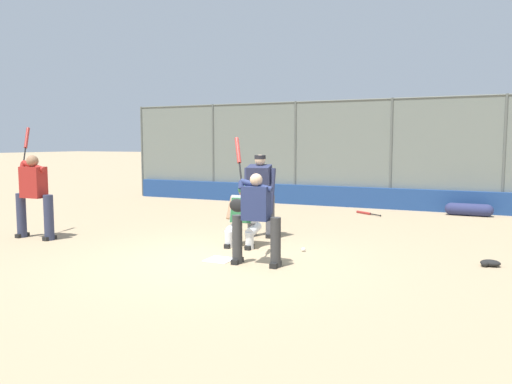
{
  "coord_description": "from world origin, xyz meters",
  "views": [
    {
      "loc": [
        -3.89,
        7.14,
        1.93
      ],
      "look_at": [
        -0.21,
        -1.0,
        1.05
      ],
      "focal_mm": 35.0,
      "sensor_mm": 36.0,
      "label": 1
    }
  ],
  "objects_px": {
    "batter_at_plate": "(256,216)",
    "batter_on_deck": "(34,193)",
    "spare_bat_near_backstop": "(365,213)",
    "catcher_behind_plate": "(242,214)",
    "equipment_bag_dugout_side": "(469,210)",
    "fielding_glove_on_dirt": "(490,263)",
    "baseball_loose": "(303,249)",
    "umpire_home": "(260,193)"
  },
  "relations": [
    {
      "from": "umpire_home",
      "to": "batter_on_deck",
      "type": "distance_m",
      "value": 4.56
    },
    {
      "from": "umpire_home",
      "to": "baseball_loose",
      "type": "bearing_deg",
      "value": 138.02
    },
    {
      "from": "spare_bat_near_backstop",
      "to": "fielding_glove_on_dirt",
      "type": "relative_size",
      "value": 2.57
    },
    {
      "from": "umpire_home",
      "to": "spare_bat_near_backstop",
      "type": "height_order",
      "value": "umpire_home"
    },
    {
      "from": "baseball_loose",
      "to": "batter_on_deck",
      "type": "bearing_deg",
      "value": 11.38
    },
    {
      "from": "catcher_behind_plate",
      "to": "batter_on_deck",
      "type": "relative_size",
      "value": 0.52
    },
    {
      "from": "catcher_behind_plate",
      "to": "equipment_bag_dugout_side",
      "type": "distance_m",
      "value": 7.12
    },
    {
      "from": "umpire_home",
      "to": "equipment_bag_dugout_side",
      "type": "distance_m",
      "value": 6.38
    },
    {
      "from": "catcher_behind_plate",
      "to": "fielding_glove_on_dirt",
      "type": "relative_size",
      "value": 3.97
    },
    {
      "from": "catcher_behind_plate",
      "to": "umpire_home",
      "type": "bearing_deg",
      "value": -90.03
    },
    {
      "from": "batter_at_plate",
      "to": "baseball_loose",
      "type": "xyz_separation_m",
      "value": [
        -0.37,
        -1.24,
        -0.76
      ]
    },
    {
      "from": "umpire_home",
      "to": "baseball_loose",
      "type": "distance_m",
      "value": 1.78
    },
    {
      "from": "batter_at_plate",
      "to": "batter_on_deck",
      "type": "height_order",
      "value": "batter_on_deck"
    },
    {
      "from": "batter_at_plate",
      "to": "umpire_home",
      "type": "height_order",
      "value": "batter_at_plate"
    },
    {
      "from": "baseball_loose",
      "to": "batter_at_plate",
      "type": "bearing_deg",
      "value": 73.32
    },
    {
      "from": "equipment_bag_dugout_side",
      "to": "baseball_loose",
      "type": "bearing_deg",
      "value": 66.61
    },
    {
      "from": "batter_on_deck",
      "to": "fielding_glove_on_dirt",
      "type": "bearing_deg",
      "value": -171.77
    },
    {
      "from": "batter_at_plate",
      "to": "umpire_home",
      "type": "xyz_separation_m",
      "value": [
        0.88,
        -2.16,
        0.12
      ]
    },
    {
      "from": "fielding_glove_on_dirt",
      "to": "umpire_home",
      "type": "bearing_deg",
      "value": -9.85
    },
    {
      "from": "catcher_behind_plate",
      "to": "baseball_loose",
      "type": "distance_m",
      "value": 1.31
    },
    {
      "from": "umpire_home",
      "to": "batter_on_deck",
      "type": "xyz_separation_m",
      "value": [
        4.1,
        2.0,
        0.01
      ]
    },
    {
      "from": "catcher_behind_plate",
      "to": "batter_on_deck",
      "type": "height_order",
      "value": "batter_on_deck"
    },
    {
      "from": "catcher_behind_plate",
      "to": "batter_on_deck",
      "type": "xyz_separation_m",
      "value": [
        4.17,
        1.01,
        0.31
      ]
    },
    {
      "from": "batter_on_deck",
      "to": "fielding_glove_on_dirt",
      "type": "height_order",
      "value": "batter_on_deck"
    },
    {
      "from": "batter_on_deck",
      "to": "baseball_loose",
      "type": "xyz_separation_m",
      "value": [
        -5.35,
        -1.08,
        -0.88
      ]
    },
    {
      "from": "baseball_loose",
      "to": "fielding_glove_on_dirt",
      "type": "bearing_deg",
      "value": -176.6
    },
    {
      "from": "spare_bat_near_backstop",
      "to": "fielding_glove_on_dirt",
      "type": "height_order",
      "value": "fielding_glove_on_dirt"
    },
    {
      "from": "batter_at_plate",
      "to": "catcher_behind_plate",
      "type": "xyz_separation_m",
      "value": [
        0.8,
        -1.18,
        -0.18
      ]
    },
    {
      "from": "umpire_home",
      "to": "batter_on_deck",
      "type": "height_order",
      "value": "batter_on_deck"
    },
    {
      "from": "batter_on_deck",
      "to": "equipment_bag_dugout_side",
      "type": "distance_m",
      "value": 10.64
    },
    {
      "from": "baseball_loose",
      "to": "equipment_bag_dugout_side",
      "type": "xyz_separation_m",
      "value": [
        -2.58,
        -5.97,
        0.13
      ]
    },
    {
      "from": "equipment_bag_dugout_side",
      "to": "fielding_glove_on_dirt",
      "type": "bearing_deg",
      "value": 94.3
    },
    {
      "from": "batter_at_plate",
      "to": "batter_on_deck",
      "type": "xyz_separation_m",
      "value": [
        4.98,
        -0.17,
        0.13
      ]
    },
    {
      "from": "fielding_glove_on_dirt",
      "to": "baseball_loose",
      "type": "xyz_separation_m",
      "value": [
        3.02,
        0.18,
        -0.02
      ]
    },
    {
      "from": "spare_bat_near_backstop",
      "to": "catcher_behind_plate",
      "type": "bearing_deg",
      "value": 110.72
    },
    {
      "from": "catcher_behind_plate",
      "to": "equipment_bag_dugout_side",
      "type": "xyz_separation_m",
      "value": [
        -3.76,
        -6.03,
        -0.45
      ]
    },
    {
      "from": "batter_on_deck",
      "to": "spare_bat_near_backstop",
      "type": "relative_size",
      "value": 2.94
    },
    {
      "from": "fielding_glove_on_dirt",
      "to": "equipment_bag_dugout_side",
      "type": "xyz_separation_m",
      "value": [
        0.43,
        -5.79,
        0.11
      ]
    },
    {
      "from": "batter_on_deck",
      "to": "catcher_behind_plate",
      "type": "bearing_deg",
      "value": -166.65
    },
    {
      "from": "fielding_glove_on_dirt",
      "to": "equipment_bag_dugout_side",
      "type": "height_order",
      "value": "equipment_bag_dugout_side"
    },
    {
      "from": "batter_on_deck",
      "to": "spare_bat_near_backstop",
      "type": "bearing_deg",
      "value": -131.19
    },
    {
      "from": "catcher_behind_plate",
      "to": "spare_bat_near_backstop",
      "type": "height_order",
      "value": "catcher_behind_plate"
    }
  ]
}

